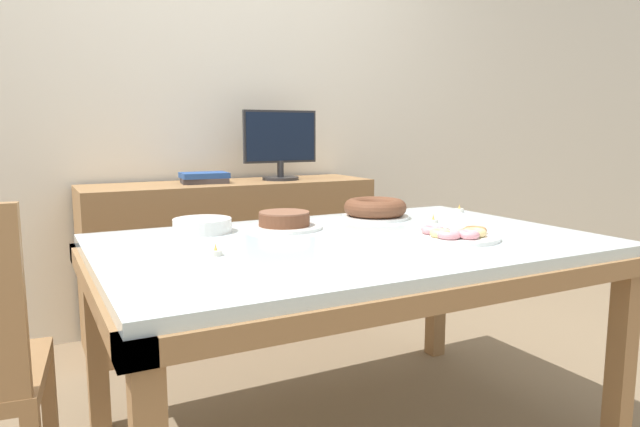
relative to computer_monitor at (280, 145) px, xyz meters
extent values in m
cube|color=silver|center=(-0.29, 0.30, 0.28)|extent=(8.00, 0.10, 2.60)
cube|color=silver|center=(-0.29, -1.24, -0.30)|extent=(1.65, 1.07, 0.04)
cube|color=olive|center=(-0.29, -1.75, -0.35)|extent=(1.68, 0.08, 0.06)
cube|color=olive|center=(-0.29, -0.73, -0.35)|extent=(1.68, 0.08, 0.06)
cube|color=olive|center=(-1.09, -1.24, -0.35)|extent=(0.08, 1.10, 0.06)
cube|color=olive|center=(0.51, -1.24, -0.35)|extent=(0.08, 1.10, 0.06)
cube|color=olive|center=(0.49, -1.72, -0.68)|extent=(0.07, 0.07, 0.67)
cube|color=olive|center=(-1.07, -0.75, -0.68)|extent=(0.07, 0.07, 0.67)
cube|color=olive|center=(0.49, -0.75, -0.68)|extent=(0.07, 0.07, 0.67)
cube|color=olive|center=(-1.24, -1.09, -0.79)|extent=(0.04, 0.04, 0.45)
cube|color=olive|center=(-0.29, 0.00, -0.60)|extent=(1.52, 0.44, 0.83)
cylinder|color=#262628|center=(0.00, 0.00, -0.18)|extent=(0.20, 0.20, 0.02)
cylinder|color=#262628|center=(0.00, 0.00, -0.13)|extent=(0.04, 0.04, 0.09)
cube|color=#262628|center=(0.00, 0.00, 0.05)|extent=(0.42, 0.02, 0.28)
cube|color=black|center=(0.00, -0.01, 0.05)|extent=(0.40, 0.00, 0.26)
cube|color=#3F3838|center=(-0.43, 0.00, -0.18)|extent=(0.25, 0.19, 0.03)
cube|color=#23478C|center=(-0.43, 0.00, -0.15)|extent=(0.24, 0.18, 0.03)
cylinder|color=white|center=(-0.40, -0.95, -0.28)|extent=(0.28, 0.28, 0.01)
cylinder|color=brown|center=(-0.40, -0.95, -0.25)|extent=(0.19, 0.19, 0.05)
cylinder|color=brown|center=(-0.40, -0.95, -0.22)|extent=(0.19, 0.19, 0.01)
cylinder|color=white|center=(0.04, -0.89, -0.28)|extent=(0.28, 0.28, 0.01)
torus|color=brown|center=(0.04, -0.89, -0.24)|extent=(0.26, 0.26, 0.07)
cylinder|color=white|center=(0.03, -1.40, -0.28)|extent=(0.31, 0.31, 0.01)
torus|color=#B27042|center=(0.11, -1.41, -0.26)|extent=(0.08, 0.08, 0.02)
torus|color=white|center=(0.08, -1.34, -0.26)|extent=(0.08, 0.08, 0.03)
torus|color=white|center=(0.02, -1.33, -0.26)|extent=(0.07, 0.07, 0.02)
torus|color=pink|center=(-0.03, -1.35, -0.26)|extent=(0.08, 0.08, 0.03)
torus|color=#EAD184|center=(-0.04, -1.41, -0.26)|extent=(0.07, 0.07, 0.03)
torus|color=pink|center=(-0.04, -1.44, -0.26)|extent=(0.08, 0.08, 0.03)
torus|color=pink|center=(0.02, -1.47, -0.26)|extent=(0.07, 0.07, 0.03)
torus|color=#EAD184|center=(0.07, -1.45, -0.26)|extent=(0.08, 0.08, 0.03)
cylinder|color=white|center=(-0.70, -0.88, -0.28)|extent=(0.21, 0.21, 0.01)
cylinder|color=white|center=(-0.70, -0.88, -0.27)|extent=(0.21, 0.21, 0.01)
cylinder|color=white|center=(-0.70, -0.88, -0.26)|extent=(0.21, 0.21, 0.01)
cylinder|color=white|center=(-0.70, -0.88, -0.25)|extent=(0.21, 0.21, 0.01)
cylinder|color=white|center=(-0.70, -0.88, -0.24)|extent=(0.21, 0.21, 0.01)
cylinder|color=silver|center=(0.47, -0.92, -0.28)|extent=(0.04, 0.04, 0.02)
cylinder|color=white|center=(0.47, -0.92, -0.27)|extent=(0.03, 0.03, 0.00)
cone|color=#F9B74C|center=(0.47, -0.92, -0.26)|extent=(0.01, 0.01, 0.02)
cylinder|color=silver|center=(-0.77, -1.28, -0.28)|extent=(0.04, 0.04, 0.02)
cylinder|color=white|center=(-0.77, -1.28, -0.27)|extent=(0.03, 0.03, 0.00)
cone|color=#F9B74C|center=(-0.77, -1.28, -0.26)|extent=(0.01, 0.01, 0.02)
cylinder|color=silver|center=(0.17, -1.11, -0.28)|extent=(0.04, 0.04, 0.02)
cylinder|color=white|center=(0.17, -1.11, -0.27)|extent=(0.03, 0.03, 0.00)
cone|color=#F9B74C|center=(0.17, -1.11, -0.26)|extent=(0.01, 0.01, 0.02)
camera|label=1|loc=(-1.27, -2.87, 0.08)|focal=32.00mm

